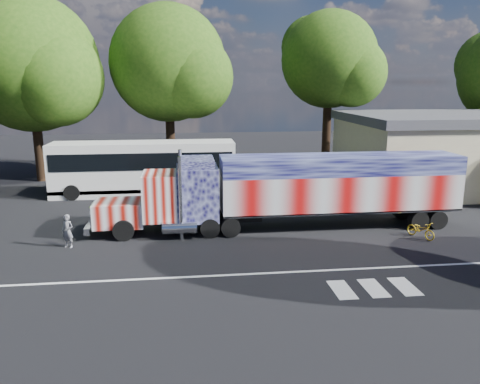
{
  "coord_description": "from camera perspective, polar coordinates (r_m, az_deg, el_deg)",
  "views": [
    {
      "loc": [
        -2.73,
        -19.94,
        7.34
      ],
      "look_at": [
        0.0,
        3.0,
        1.9
      ],
      "focal_mm": 35.0,
      "sensor_mm": 36.0,
      "label": 1
    }
  ],
  "objects": [
    {
      "name": "lane_markings",
      "position": [
        18.3,
        7.98,
        -10.52
      ],
      "size": [
        30.0,
        2.67,
        0.01
      ],
      "color": "silver",
      "rests_on": "ground"
    },
    {
      "name": "woman",
      "position": [
        22.61,
        -20.27,
        -4.5
      ],
      "size": [
        0.66,
        0.56,
        1.54
      ],
      "primitive_type": "imported",
      "rotation": [
        0.0,
        0.0,
        -0.41
      ],
      "color": "slate",
      "rests_on": "ground"
    },
    {
      "name": "coach_bus",
      "position": [
        31.81,
        -11.61,
        2.97
      ],
      "size": [
        12.0,
        2.79,
        3.49
      ],
      "color": "white",
      "rests_on": "ground"
    },
    {
      "name": "bicycle",
      "position": [
        24.23,
        21.18,
        -4.29
      ],
      "size": [
        1.15,
        1.64,
        0.82
      ],
      "primitive_type": "imported",
      "rotation": [
        0.0,
        0.0,
        0.43
      ],
      "color": "gold",
      "rests_on": "ground"
    },
    {
      "name": "tree_nw_a",
      "position": [
        38.06,
        -23.94,
        14.01
      ],
      "size": [
        10.27,
        9.78,
        13.51
      ],
      "color": "black",
      "rests_on": "ground"
    },
    {
      "name": "tree_ne_a",
      "position": [
        40.0,
        11.05,
        15.47
      ],
      "size": [
        8.18,
        7.79,
        13.02
      ],
      "color": "black",
      "rests_on": "ground"
    },
    {
      "name": "ground",
      "position": [
        21.42,
        0.95,
        -6.79
      ],
      "size": [
        100.0,
        100.0,
        0.0
      ],
      "primitive_type": "plane",
      "color": "black"
    },
    {
      "name": "tree_n_mid",
      "position": [
        37.34,
        -8.53,
        15.16
      ],
      "size": [
        9.3,
        8.85,
        13.16
      ],
      "color": "black",
      "rests_on": "ground"
    },
    {
      "name": "semi_truck",
      "position": [
        23.87,
        6.75,
        0.38
      ],
      "size": [
        18.78,
        2.97,
        4.0
      ],
      "color": "black",
      "rests_on": "ground"
    }
  ]
}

